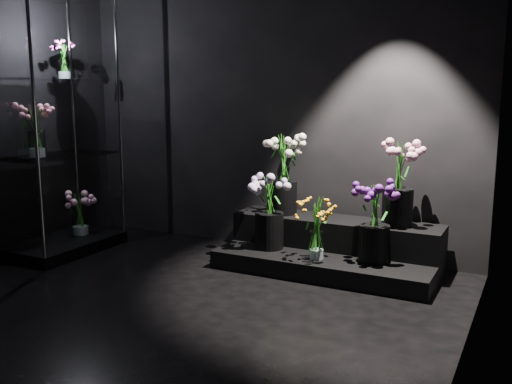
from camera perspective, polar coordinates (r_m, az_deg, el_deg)
The scene contains 13 objects.
floor at distance 3.99m, azimuth -11.61°, elevation -12.22°, with size 4.00×4.00×0.00m, color black.
wall_back at distance 5.39m, azimuth 1.32°, elevation 9.07°, with size 4.00×4.00×0.00m, color black.
wall_right at distance 2.88m, azimuth 20.44°, elevation 7.41°, with size 4.00×4.00×0.00m, color black.
display_riser at distance 4.95m, azimuth 7.52°, elevation -5.59°, with size 1.82×0.81×0.40m.
display_case at distance 5.55m, azimuth -19.30°, elevation 6.18°, with size 0.64×1.06×2.34m.
bouquet_orange_bells at distance 4.61m, azimuth 6.09°, elevation -3.50°, with size 0.33×0.33×0.51m.
bouquet_lilac at distance 4.88m, azimuth 1.35°, elevation -1.47°, with size 0.43×0.43×0.64m.
bouquet_purple at distance 4.60m, azimuth 11.79°, elevation -2.70°, with size 0.34×0.34×0.62m.
bouquet_cream_roses at distance 5.09m, azimuth 2.75°, elevation 2.47°, with size 0.51×0.51×0.73m.
bouquet_pink_roses at distance 4.76m, azimuth 14.07°, elevation 1.27°, with size 0.43×0.43×0.69m.
bouquet_case_pink at distance 5.43m, azimuth -21.16°, elevation 5.82°, with size 0.33×0.33×0.46m.
bouquet_case_magenta at distance 5.71m, azimuth -18.68°, elevation 12.51°, with size 0.27×0.27×0.36m.
bouquet_case_base_pink at distance 5.81m, azimuth -17.21°, elevation -2.01°, with size 0.40×0.40×0.41m.
Camera 1 is at (2.34, -2.86, 1.51)m, focal length 40.00 mm.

